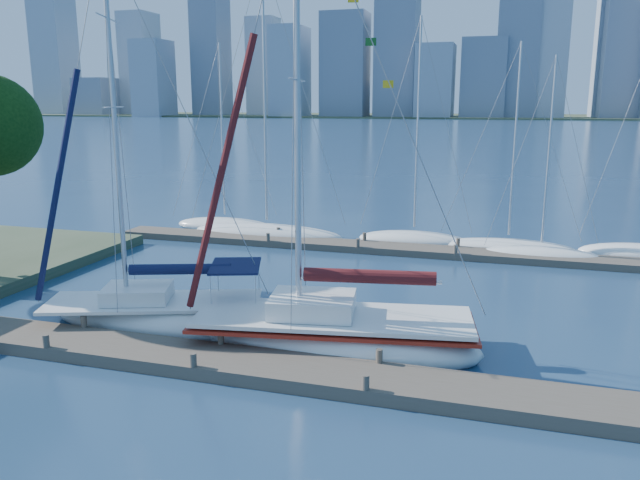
% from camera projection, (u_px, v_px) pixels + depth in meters
% --- Properties ---
extents(ground, '(700.00, 700.00, 0.00)m').
position_uv_depth(ground, '(208.00, 367.00, 18.63)').
color(ground, navy).
rests_on(ground, ground).
extents(near_dock, '(26.00, 2.00, 0.40)m').
position_uv_depth(near_dock, '(208.00, 361.00, 18.58)').
color(near_dock, '#51473B').
rests_on(near_dock, ground).
extents(far_dock, '(30.00, 1.80, 0.36)m').
position_uv_depth(far_dock, '(379.00, 248.00, 32.99)').
color(far_dock, '#51473B').
rests_on(far_dock, ground).
extents(far_shore, '(800.00, 100.00, 1.50)m').
position_uv_depth(far_shore, '(493.00, 117.00, 317.91)').
color(far_shore, '#38472D').
rests_on(far_shore, ground).
extents(sailboat_navy, '(8.41, 5.10, 13.57)m').
position_uv_depth(sailboat_navy, '(154.00, 296.00, 21.84)').
color(sailboat_navy, white).
rests_on(sailboat_navy, ground).
extents(sailboat_maroon, '(9.82, 4.56, 15.01)m').
position_uv_depth(sailboat_maroon, '(332.00, 315.00, 19.85)').
color(sailboat_maroon, white).
rests_on(sailboat_maroon, ground).
extents(bg_boat_0, '(6.74, 3.93, 11.46)m').
position_uv_depth(bg_boat_0, '(225.00, 225.00, 38.79)').
color(bg_boat_0, white).
rests_on(bg_boat_0, ground).
extents(bg_boat_1, '(9.37, 3.56, 15.76)m').
position_uv_depth(bg_boat_1, '(267.00, 233.00, 36.26)').
color(bg_boat_1, white).
rests_on(bg_boat_1, ground).
extents(bg_boat_2, '(6.39, 2.60, 12.43)m').
position_uv_depth(bg_boat_2, '(414.00, 239.00, 34.64)').
color(bg_boat_2, white).
rests_on(bg_boat_2, ground).
extents(bg_boat_3, '(7.24, 2.47, 10.99)m').
position_uv_depth(bg_boat_3, '(508.00, 247.00, 32.92)').
color(bg_boat_3, white).
rests_on(bg_boat_3, ground).
extents(bg_boat_4, '(6.16, 3.85, 10.21)m').
position_uv_depth(bg_boat_4, '(541.00, 255.00, 31.32)').
color(bg_boat_4, white).
rests_on(bg_boat_4, ground).
extents(skyline, '(503.41, 51.31, 107.90)m').
position_uv_depth(skyline, '(551.00, 40.00, 276.15)').
color(skyline, '#8393AA').
rests_on(skyline, ground).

